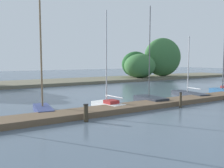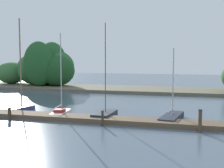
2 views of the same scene
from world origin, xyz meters
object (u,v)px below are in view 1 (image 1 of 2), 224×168
at_px(mooring_piling_1, 86,113).
at_px(sailboat_4, 188,94).
at_px(mooring_piling_2, 181,100).
at_px(sailboat_3, 149,99).
at_px(sailboat_2, 108,103).
at_px(sailboat_5, 223,89).
at_px(sailboat_1, 43,105).

bearing_deg(mooring_piling_1, sailboat_4, 14.98).
bearing_deg(mooring_piling_2, sailboat_3, 102.56).
xyz_separation_m(sailboat_2, sailboat_5, (13.32, -0.15, 0.13)).
distance_m(sailboat_4, mooring_piling_1, 12.49).
xyz_separation_m(sailboat_3, mooring_piling_1, (-6.87, -2.65, 0.18)).
bearing_deg(sailboat_3, mooring_piling_1, 114.13).
bearing_deg(sailboat_4, mooring_piling_2, 134.34).
bearing_deg(mooring_piling_1, sailboat_3, 21.09).
distance_m(sailboat_1, sailboat_5, 17.69).
bearing_deg(sailboat_3, mooring_piling_2, -164.39).
distance_m(sailboat_1, sailboat_2, 4.44).
xyz_separation_m(sailboat_1, sailboat_3, (8.18, -0.95, -0.19)).
relative_size(sailboat_1, sailboat_2, 1.22).
height_order(sailboat_4, mooring_piling_2, sailboat_4).
bearing_deg(mooring_piling_2, sailboat_4, 35.01).
bearing_deg(sailboat_1, sailboat_5, -84.68).
relative_size(sailboat_2, mooring_piling_2, 6.17).
bearing_deg(sailboat_5, sailboat_3, 93.43).
xyz_separation_m(sailboat_3, sailboat_5, (9.48, -0.08, 0.16)).
distance_m(sailboat_3, mooring_piling_1, 7.37).
xyz_separation_m(sailboat_5, mooring_piling_1, (-16.36, -2.57, 0.03)).
relative_size(sailboat_1, mooring_piling_2, 7.51).
relative_size(sailboat_3, sailboat_5, 0.93).
height_order(sailboat_2, mooring_piling_2, sailboat_2).
xyz_separation_m(sailboat_4, mooring_piling_2, (-4.60, -3.22, 0.29)).
relative_size(sailboat_2, mooring_piling_1, 6.98).
distance_m(sailboat_1, mooring_piling_2, 9.48).
xyz_separation_m(sailboat_1, sailboat_5, (17.66, -1.04, -0.04)).
height_order(sailboat_4, mooring_piling_1, sailboat_4).
distance_m(sailboat_1, sailboat_4, 13.38).
relative_size(sailboat_3, mooring_piling_1, 7.70).
distance_m(sailboat_4, sailboat_5, 4.34).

